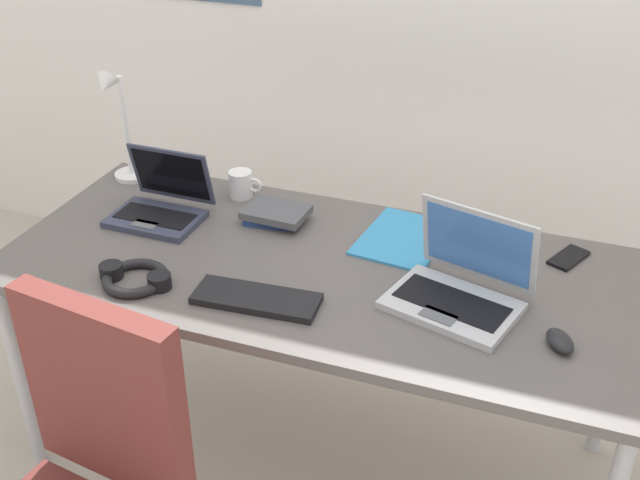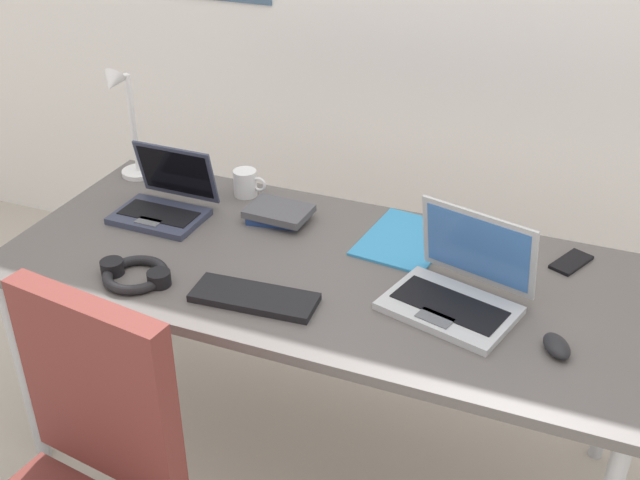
# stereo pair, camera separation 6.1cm
# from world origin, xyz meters

# --- Properties ---
(ground_plane) EXTENTS (12.00, 12.00, 0.00)m
(ground_plane) POSITION_xyz_m (0.00, 0.00, 0.00)
(ground_plane) COLOR #B7AD9E
(desk) EXTENTS (1.80, 0.80, 0.74)m
(desk) POSITION_xyz_m (0.00, 0.00, 0.68)
(desk) COLOR #595451
(desk) RESTS_ON ground_plane
(desk_lamp) EXTENTS (0.12, 0.18, 0.40)m
(desk_lamp) POSITION_xyz_m (-0.80, 0.28, 0.94)
(desk_lamp) COLOR white
(desk_lamp) RESTS_ON desk
(laptop_far_corner) EXTENTS (0.38, 0.34, 0.24)m
(laptop_far_corner) POSITION_xyz_m (0.40, -0.05, 0.79)
(laptop_far_corner) COLOR #B7BABC
(laptop_far_corner) RESTS_ON desk
(laptop_front_right) EXTENTS (0.28, 0.24, 0.20)m
(laptop_front_right) POSITION_xyz_m (-0.56, 0.09, 0.78)
(laptop_front_right) COLOR #33384C
(laptop_front_right) RESTS_ON desk
(external_keyboard) EXTENTS (0.34, 0.14, 0.02)m
(external_keyboard) POSITION_xyz_m (-0.09, -0.23, 0.75)
(external_keyboard) COLOR black
(external_keyboard) RESTS_ON desk
(computer_mouse) EXTENTS (0.10, 0.11, 0.03)m
(computer_mouse) POSITION_xyz_m (0.66, -0.15, 0.76)
(computer_mouse) COLOR black
(computer_mouse) RESTS_ON desk
(cell_phone) EXTENTS (0.12, 0.15, 0.01)m
(cell_phone) POSITION_xyz_m (0.65, 0.27, 0.74)
(cell_phone) COLOR black
(cell_phone) RESTS_ON desk
(headphones) EXTENTS (0.21, 0.18, 0.04)m
(headphones) POSITION_xyz_m (-0.44, -0.26, 0.76)
(headphones) COLOR black
(headphones) RESTS_ON desk
(book_stack) EXTENTS (0.20, 0.16, 0.04)m
(book_stack) POSITION_xyz_m (-0.22, 0.19, 0.76)
(book_stack) COLOR navy
(book_stack) RESTS_ON desk
(paper_folder_by_keyboard) EXTENTS (0.26, 0.33, 0.01)m
(paper_folder_by_keyboard) POSITION_xyz_m (0.18, 0.22, 0.74)
(paper_folder_by_keyboard) COLOR #338CC6
(paper_folder_by_keyboard) RESTS_ON desk
(coffee_mug) EXTENTS (0.11, 0.08, 0.09)m
(coffee_mug) POSITION_xyz_m (-0.38, 0.31, 0.78)
(coffee_mug) COLOR white
(coffee_mug) RESTS_ON desk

